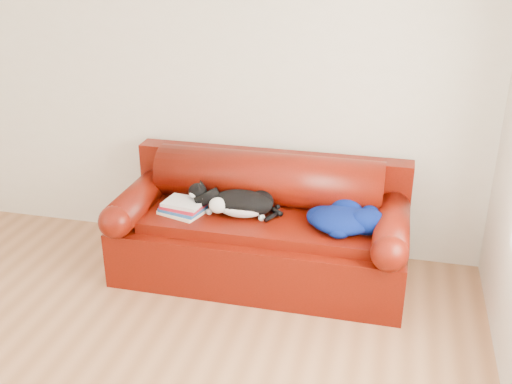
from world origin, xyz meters
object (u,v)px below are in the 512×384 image
Objects in this scene: cat at (241,204)px; book_stack at (183,207)px; sofa_base at (261,246)px; blanket at (345,218)px.

book_stack is at bearing 168.22° from cat.
sofa_base is 0.38m from cat.
blanket is at bearing -6.23° from sofa_base.
blanket is at bearing -22.01° from cat.
cat is 1.06× the size of blanket.
cat reaches higher than sofa_base.
sofa_base is 5.96× the size of book_stack.
book_stack is 1.16m from blanket.
blanket is (0.61, -0.07, 0.33)m from sofa_base.
cat is at bearing -160.23° from sofa_base.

